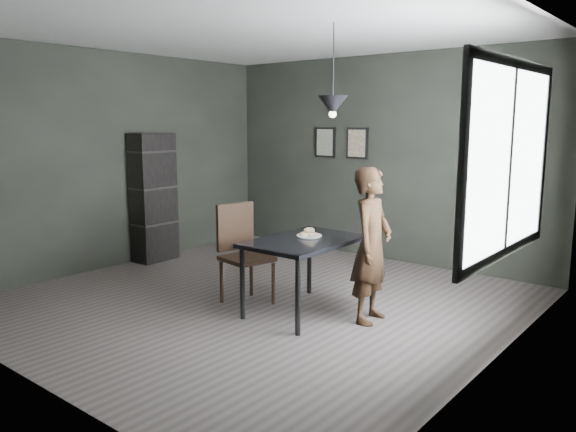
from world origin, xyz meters
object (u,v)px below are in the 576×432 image
Objects in this scene: white_plate at (309,236)px; pendant_lamp at (333,105)px; shelf_unit at (154,198)px; wood_chair at (242,247)px; woman at (372,245)px; cafe_table at (304,247)px.

white_plate is 1.32m from pendant_lamp.
shelf_unit reaches higher than white_plate.
pendant_lamp is at bearing 25.22° from wood_chair.
woman is 3.58m from shelf_unit.
white_plate is at bearing 89.57° from woman.
shelf_unit is 2.02× the size of pendant_lamp.
pendant_lamp is at bearing -2.51° from white_plate.
pendant_lamp reaches higher than shelf_unit.
pendant_lamp is (0.25, 0.10, 1.38)m from cafe_table.
pendant_lamp reaches higher than wood_chair.
cafe_table is 2.96m from shelf_unit.
pendant_lamp is (3.17, -0.32, 1.18)m from shelf_unit.
white_plate is 0.76m from wood_chair.
shelf_unit reaches higher than cafe_table.
wood_chair is at bearing 96.16° from woman.
cafe_table is at bearing -158.20° from pendant_lamp.
white_plate is 0.15× the size of woman.
cafe_table is 0.81× the size of woman.
woman is (0.65, 0.20, 0.07)m from cafe_table.
wood_chair is 1.77m from pendant_lamp.
cafe_table is at bearing 22.47° from wood_chair.
pendant_lamp reaches higher than white_plate.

